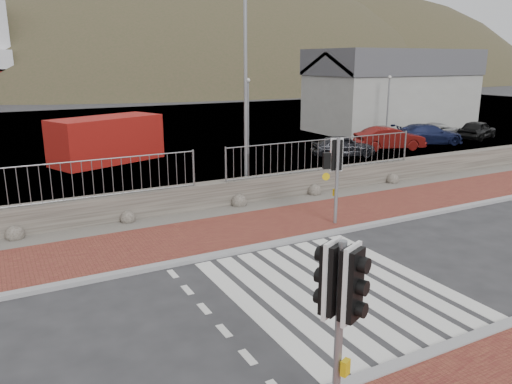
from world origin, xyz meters
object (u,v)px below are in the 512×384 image
car_b (390,138)px  car_e (477,130)px  car_d (436,131)px  shipping_container (107,140)px  streetlight (248,85)px  car_a (343,146)px  car_c (428,134)px  traffic_signal_near (340,297)px  traffic_signal_far (336,163)px

car_b → car_e: (7.83, 0.27, -0.04)m
car_d → car_b: bearing=91.2°
shipping_container → car_e: 23.37m
streetlight → car_d: 18.90m
car_a → car_c: size_ratio=0.79×
traffic_signal_near → shipping_container: 21.10m
car_a → car_e: bearing=-67.7°
shipping_container → car_e: shipping_container is taller
traffic_signal_near → shipping_container: size_ratio=0.52×
car_e → traffic_signal_far: bearing=99.3°
streetlight → shipping_container: size_ratio=1.35×
car_a → car_b: size_ratio=0.85×
traffic_signal_near → car_d: (22.06, 18.45, -1.52)m
traffic_signal_far → car_c: 17.68m
car_c → car_e: size_ratio=1.19×
car_e → shipping_container: bearing=62.4°
streetlight → car_c: bearing=3.2°
shipping_container → streetlight: bearing=-92.2°
car_b → car_d: bearing=-57.5°
shipping_container → car_e: size_ratio=1.51×
streetlight → car_b: streetlight is taller
car_b → traffic_signal_far: bearing=147.8°
shipping_container → car_b: shipping_container is taller
traffic_signal_near → car_a: size_ratio=0.83×
streetlight → traffic_signal_far: bearing=-97.4°
car_b → car_a: bearing=114.5°
car_a → car_b: (3.74, 0.49, 0.08)m
shipping_container → car_c: 18.99m
car_d → car_e: 2.70m
traffic_signal_far → car_b: 14.83m
car_a → shipping_container: bearing=86.9°
shipping_container → car_b: 15.77m
traffic_signal_far → car_c: traffic_signal_far is taller
shipping_container → car_d: bearing=-29.2°
streetlight → car_b: size_ratio=1.86×
streetlight → car_b: 13.43m
shipping_container → car_a: (11.48, -4.56, -0.56)m
car_c → car_e: bearing=-74.7°
car_b → car_d: size_ratio=1.02×
car_b → car_e: 7.83m
car_a → car_c: car_c is taller
traffic_signal_near → streetlight: streetlight is taller
traffic_signal_far → car_e: size_ratio=0.77×
shipping_container → car_d: (20.64, -2.58, -0.60)m
car_c → car_e: (4.44, -0.02, -0.01)m
traffic_signal_far → traffic_signal_near: bearing=72.6°
streetlight → car_c: 16.60m
car_b → car_e: bearing=-71.0°
shipping_container → car_b: (15.22, -4.07, -0.48)m
shipping_container → car_d: size_ratio=1.39×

